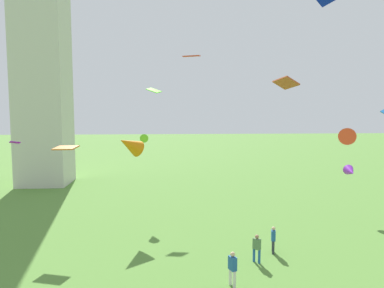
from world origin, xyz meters
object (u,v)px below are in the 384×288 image
kite_flying_3 (144,138)px  kite_flying_8 (15,142)px  person_3 (273,238)px  kite_flying_7 (154,90)px  kite_flying_10 (347,139)px  kite_flying_0 (191,56)px  kite_flying_9 (351,172)px  person_2 (232,267)px  kite_flying_5 (66,148)px  kite_flying_2 (130,145)px  kite_flying_1 (286,83)px  person_0 (257,247)px

kite_flying_3 → kite_flying_8: kite_flying_3 is taller
person_3 → kite_flying_7: size_ratio=1.12×
kite_flying_8 → kite_flying_10: size_ratio=0.50×
kite_flying_0 → kite_flying_9: (12.49, -3.67, -9.44)m
person_2 → kite_flying_9: bearing=113.4°
kite_flying_10 → kite_flying_9: bearing=-95.2°
kite_flying_5 → kite_flying_10: 18.29m
person_3 → kite_flying_0: size_ratio=1.01×
kite_flying_2 → kite_flying_10: size_ratio=1.28×
person_3 → kite_flying_5: bearing=84.4°
person_2 → kite_flying_0: 19.09m
kite_flying_7 → kite_flying_9: kite_flying_7 is taller
kite_flying_0 → kite_flying_10: (8.80, -10.26, -6.24)m
kite_flying_9 → person_2: bearing=-129.1°
kite_flying_8 → kite_flying_9: size_ratio=0.71×
kite_flying_8 → kite_flying_1: bearing=117.8°
person_3 → kite_flying_10: (4.50, 0.40, 5.95)m
kite_flying_2 → kite_flying_5: (-4.15, -1.90, 0.00)m
kite_flying_5 → kite_flying_7: bearing=68.8°
kite_flying_5 → kite_flying_9: kite_flying_5 is taller
person_3 → kite_flying_9: 11.12m
person_0 → person_2: 3.31m
kite_flying_2 → kite_flying_10: (13.68, -5.91, 0.86)m
person_3 → kite_flying_10: bearing=-72.1°
person_3 → kite_flying_8: bearing=75.2°
kite_flying_1 → kite_flying_3: size_ratio=1.35×
kite_flying_0 → kite_flying_1: kite_flying_0 is taller
kite_flying_5 → kite_flying_8: bearing=150.3°
person_0 → person_3: bearing=92.4°
kite_flying_0 → kite_flying_2: size_ratio=0.65×
person_2 → kite_flying_1: (3.31, 2.75, 9.10)m
person_0 → kite_flying_7: (-6.27, 13.69, 9.37)m
kite_flying_9 → kite_flying_2: bearing=-171.0°
person_3 → kite_flying_8: kite_flying_8 is taller
kite_flying_7 → kite_flying_10: (12.09, -11.97, -3.42)m
kite_flying_0 → kite_flying_2: kite_flying_0 is taller
person_0 → kite_flying_0: kite_flying_0 is taller
kite_flying_0 → kite_flying_8: bearing=16.9°
person_2 → kite_flying_0: size_ratio=1.09×
kite_flying_7 → kite_flying_9: (15.77, -5.38, -6.61)m
kite_flying_7 → kite_flying_5: bearing=-96.9°
person_2 → kite_flying_10: 10.64m
kite_flying_1 → kite_flying_10: 5.69m
kite_flying_7 → kite_flying_10: size_ratio=0.75×
kite_flying_0 → kite_flying_8: kite_flying_0 is taller
kite_flying_0 → kite_flying_2: 9.65m
kite_flying_2 → kite_flying_9: (17.37, 0.68, -2.34)m
kite_flying_1 → person_0: bearing=-107.6°
person_2 → kite_flying_1: kite_flying_1 is taller
kite_flying_1 → kite_flying_2: (-9.31, 7.62, -4.08)m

